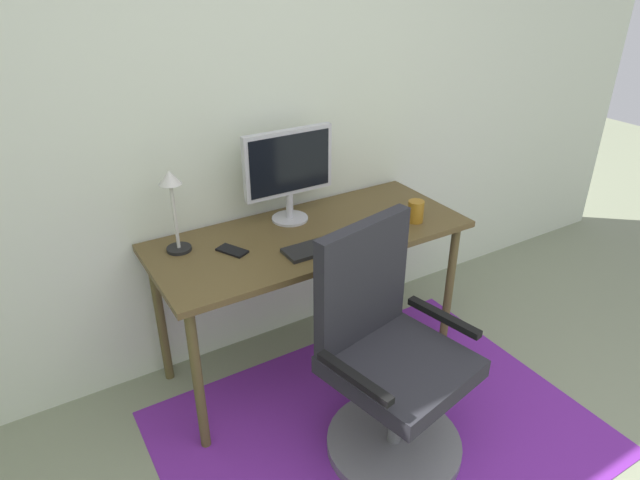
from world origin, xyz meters
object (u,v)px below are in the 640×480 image
Objects in this scene: keyboard at (329,244)px; computer_mouse at (392,228)px; desk at (311,247)px; office_chair at (388,370)px; cell_phone at (232,251)px; coffee_cup at (416,211)px; desk_lamp at (172,197)px; monitor at (289,167)px.

computer_mouse reaches higher than keyboard.
office_chair is (-0.01, -0.64, -0.28)m from desk.
computer_mouse is at bearing -42.80° from cell_phone.
desk is 14.01× the size of coffee_cup.
computer_mouse is (0.34, -0.03, 0.01)m from keyboard.
computer_mouse is 0.27× the size of desk_lamp.
computer_mouse is 0.17m from coffee_cup.
desk_lamp is at bearing -177.89° from monitor.
keyboard is 0.61m from office_chair.
keyboard is 0.43m from cell_phone.
coffee_cup is at bearing -17.73° from desk.
monitor is 1.04m from office_chair.
computer_mouse is (0.35, -0.37, -0.26)m from monitor.
office_chair is at bearing -136.64° from coffee_cup.
coffee_cup is at bearing -38.29° from cell_phone.
desk is 0.70m from desk_lamp.
office_chair is at bearing -89.52° from monitor.
monitor is at bearing -4.36° from cell_phone.
desk_lamp is at bearing 118.84° from cell_phone.
computer_mouse is at bearing -5.11° from keyboard.
office_chair is (0.38, -0.67, -0.36)m from cell_phone.
keyboard is 3.07× the size of cell_phone.
monitor is 3.28× the size of cell_phone.
computer_mouse is at bearing -20.35° from desk_lamp.
cell_phone is at bearing 164.03° from computer_mouse.
computer_mouse is 1.02m from desk_lamp.
monitor is 1.07× the size of keyboard.
monitor is 4.42× the size of computer_mouse.
keyboard is 4.13× the size of computer_mouse.
desk is at bearing -29.84° from cell_phone.
monitor is at bearing 92.87° from keyboard.
monitor reaches higher than keyboard.
cell_phone is (-0.39, 0.02, 0.08)m from desk.
monitor is 0.58m from desk_lamp.
office_chair reaches higher than computer_mouse.
office_chair reaches higher than keyboard.
office_chair reaches higher than cell_phone.
cell_phone is 0.14× the size of office_chair.
monitor is 1.21× the size of desk_lamp.
office_chair is at bearing -86.79° from cell_phone.
cell_phone is at bearing 168.54° from coffee_cup.
cell_phone is 0.37× the size of desk_lamp.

